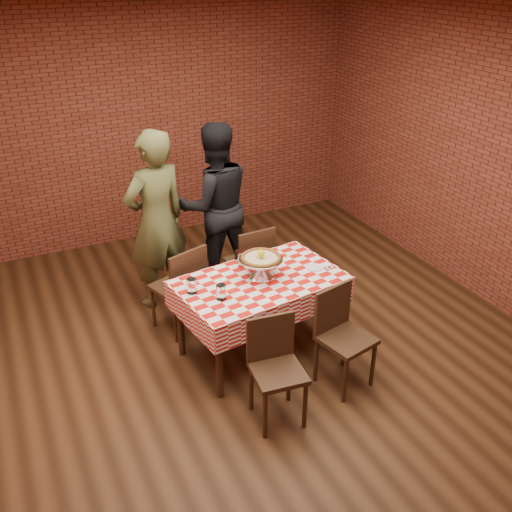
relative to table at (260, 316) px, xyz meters
name	(u,v)px	position (x,y,z in m)	size (l,w,h in m)	color
ground	(246,364)	(-0.20, -0.14, -0.38)	(6.00, 6.00, 0.00)	black
back_wall	(140,125)	(-0.20, 2.86, 1.08)	(5.50, 5.50, 0.00)	brown
table	(260,316)	(0.00, 0.00, 0.00)	(1.41, 0.85, 0.75)	#3D2716
tablecloth	(260,291)	(0.00, 0.00, 0.26)	(1.45, 0.88, 0.24)	red
pizza_stand	(261,268)	(0.03, 0.04, 0.47)	(0.39, 0.39, 0.17)	silver
pizza	(261,258)	(0.03, 0.04, 0.56)	(0.35, 0.35, 0.03)	beige
lemon	(261,254)	(0.03, 0.04, 0.61)	(0.06, 0.06, 0.08)	yellow
water_glass_left	(221,292)	(-0.43, -0.15, 0.45)	(0.08, 0.08, 0.13)	white
water_glass_right	(192,286)	(-0.61, 0.05, 0.45)	(0.08, 0.08, 0.13)	white
side_plate	(314,268)	(0.53, -0.03, 0.39)	(0.15, 0.15, 0.01)	white
sweetener_packet_a	(329,268)	(0.65, -0.09, 0.39)	(0.05, 0.04, 0.01)	white
sweetener_packet_b	(331,267)	(0.67, -0.08, 0.39)	(0.05, 0.04, 0.01)	white
condiment_caddy	(242,258)	(-0.04, 0.30, 0.46)	(0.11, 0.08, 0.15)	silver
chair_near_left	(278,375)	(-0.26, -0.85, 0.06)	(0.38, 0.38, 0.86)	#3D2716
chair_near_right	(346,341)	(0.44, -0.72, 0.06)	(0.40, 0.40, 0.88)	#3D2716
chair_far_left	(178,287)	(-0.54, 0.68, 0.08)	(0.42, 0.42, 0.90)	#3D2716
chair_far_right	(249,263)	(0.28, 0.83, 0.07)	(0.40, 0.40, 0.88)	#3D2716
diner_olive	(156,221)	(-0.55, 1.22, 0.55)	(0.67, 0.44, 1.85)	#4D502A
diner_black	(215,205)	(0.16, 1.43, 0.52)	(0.87, 0.68, 1.79)	black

